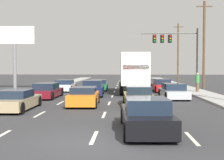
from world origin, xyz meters
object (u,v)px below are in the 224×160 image
at_px(car_tan, 16,101).
at_px(car_silver, 173,91).
at_px(car_black, 146,116).
at_px(utility_pole_mid, 204,44).
at_px(car_maroon, 46,91).
at_px(car_orange, 84,97).
at_px(car_green, 99,85).
at_px(pedestrian_near_corner, 197,82).
at_px(traffic_signal_mast, 172,43).
at_px(box_truck, 133,71).
at_px(car_yellow, 138,97).
at_px(car_navy, 93,89).
at_px(utility_pole_far, 178,52).
at_px(car_red, 162,86).
at_px(roadside_billboard, 14,44).

bearing_deg(car_tan, car_silver, 33.38).
distance_m(car_black, utility_pole_mid, 25.42).
distance_m(car_maroon, car_silver, 10.24).
xyz_separation_m(car_orange, utility_pole_mid, (11.82, 15.83, 4.63)).
distance_m(car_green, pedestrian_near_corner, 10.46).
xyz_separation_m(car_black, traffic_signal_mast, (4.86, 24.94, 4.84)).
bearing_deg(box_truck, car_maroon, -148.59).
distance_m(car_tan, car_silver, 12.21).
relative_size(car_maroon, car_green, 0.98).
bearing_deg(car_yellow, traffic_signal_mast, 74.35).
bearing_deg(car_orange, car_yellow, -0.14).
distance_m(car_black, pedestrian_near_corner, 18.76).
bearing_deg(car_maroon, car_green, 67.70).
distance_m(car_maroon, traffic_signal_mast, 18.06).
bearing_deg(car_yellow, car_maroon, 147.08).
xyz_separation_m(car_maroon, utility_pole_mid, (15.55, 11.15, 4.64)).
relative_size(car_navy, car_orange, 1.08).
distance_m(car_tan, utility_pole_mid, 24.19).
height_order(car_yellow, car_black, car_black).
height_order(car_silver, pedestrian_near_corner, pedestrian_near_corner).
relative_size(car_maroon, car_orange, 1.12).
bearing_deg(car_black, pedestrian_near_corner, 70.61).
xyz_separation_m(car_black, utility_pole_mid, (8.35, 23.57, 4.61)).
xyz_separation_m(car_tan, utility_pole_mid, (15.51, 17.97, 4.66)).
distance_m(car_maroon, car_navy, 4.13).
height_order(car_tan, car_orange, car_orange).
relative_size(car_green, utility_pole_far, 0.45).
distance_m(box_truck, car_red, 4.15).
bearing_deg(car_navy, pedestrian_near_corner, 17.93).
relative_size(box_truck, car_black, 1.90).
xyz_separation_m(car_tan, car_navy, (3.52, 8.90, 0.06)).
height_order(car_red, pedestrian_near_corner, pedestrian_near_corner).
xyz_separation_m(car_orange, box_truck, (3.46, 9.07, 1.54)).
bearing_deg(pedestrian_near_corner, traffic_signal_mast, 100.66).
bearing_deg(car_orange, utility_pole_mid, 53.25).
height_order(car_silver, roadside_billboard, roadside_billboard).
bearing_deg(car_red, pedestrian_near_corner, -25.43).
xyz_separation_m(car_orange, pedestrian_near_corner, (9.70, 9.95, 0.48)).
height_order(car_navy, car_black, car_navy).
bearing_deg(car_orange, pedestrian_near_corner, 45.75).
height_order(car_green, traffic_signal_mast, traffic_signal_mast).
relative_size(car_silver, roadside_billboard, 0.66).
height_order(car_maroon, car_black, car_black).
relative_size(car_yellow, pedestrian_near_corner, 2.31).
bearing_deg(car_maroon, car_navy, 30.26).
relative_size(car_black, roadside_billboard, 0.64).
bearing_deg(car_navy, car_silver, -18.09).
distance_m(box_truck, car_yellow, 9.21).
bearing_deg(car_orange, car_silver, 35.14).
height_order(car_black, utility_pole_mid, utility_pole_mid).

